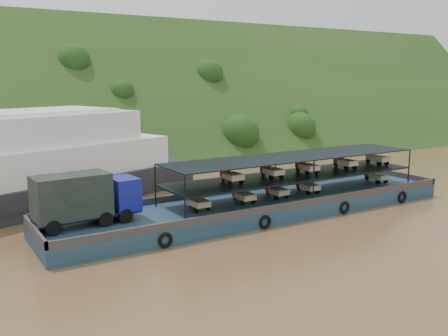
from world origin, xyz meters
TOP-DOWN VIEW (x-y plane):
  - ground at (0.00, 0.00)m, footprint 160.00×160.00m
  - hillside at (0.00, 36.00)m, footprint 140.00×39.60m
  - cargo_barge at (-2.82, -1.50)m, footprint 35.00×7.18m

SIDE VIEW (x-z plane):
  - ground at x=0.00m, z-range 0.00..0.00m
  - hillside at x=0.00m, z-range -19.80..19.80m
  - cargo_barge at x=-2.82m, z-range -1.20..3.55m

